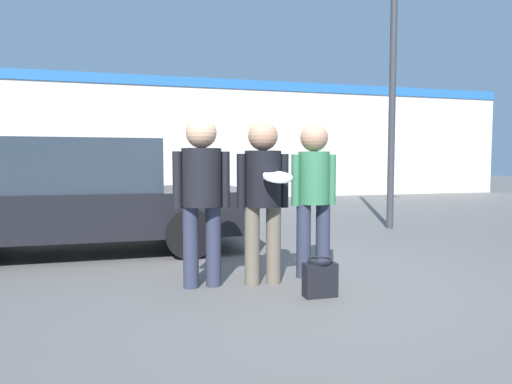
% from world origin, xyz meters
% --- Properties ---
extents(ground_plane, '(56.00, 56.00, 0.00)m').
position_xyz_m(ground_plane, '(0.00, 0.00, 0.00)').
color(ground_plane, '#5B5956').
extents(storefront_building, '(24.00, 0.22, 3.86)m').
position_xyz_m(storefront_building, '(0.00, 10.36, 1.96)').
color(storefront_building, silver).
rests_on(storefront_building, ground).
extents(person_left, '(0.55, 0.38, 1.64)m').
position_xyz_m(person_left, '(-0.88, 0.02, 0.98)').
color(person_left, '#2D3347').
rests_on(person_left, ground).
extents(person_middle_with_frisbee, '(0.53, 0.58, 1.62)m').
position_xyz_m(person_middle_with_frisbee, '(-0.28, -0.05, 0.96)').
color(person_middle_with_frisbee, '#665B4C').
rests_on(person_middle_with_frisbee, ground).
extents(person_right, '(0.50, 0.33, 1.61)m').
position_xyz_m(person_right, '(0.32, 0.09, 0.95)').
color(person_right, '#2D3347').
rests_on(person_right, ground).
extents(parked_car_near, '(4.47, 1.92, 1.50)m').
position_xyz_m(parked_car_near, '(-2.24, 2.19, 0.74)').
color(parked_car_near, black).
rests_on(parked_car_near, ground).
extents(street_lamp, '(1.51, 0.35, 6.70)m').
position_xyz_m(street_lamp, '(3.26, 2.94, 4.07)').
color(street_lamp, '#38383D').
rests_on(street_lamp, ground).
extents(shrub, '(0.98, 0.98, 0.98)m').
position_xyz_m(shrub, '(-4.93, 9.68, 0.49)').
color(shrub, '#285B2D').
rests_on(shrub, ground).
extents(handbag, '(0.30, 0.23, 0.35)m').
position_xyz_m(handbag, '(0.10, -0.60, 0.17)').
color(handbag, black).
rests_on(handbag, ground).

